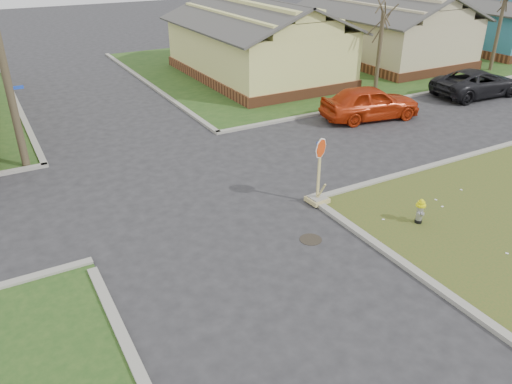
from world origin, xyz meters
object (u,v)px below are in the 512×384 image
red_sedan (370,102)px  dark_pickup (477,83)px  fire_hydrant (420,210)px  stop_sign (318,189)px

red_sedan → dark_pickup: 7.62m
fire_hydrant → dark_pickup: 15.36m
dark_pickup → fire_hydrant: bearing=126.7°
stop_sign → dark_pickup: (14.71, 5.87, 0.18)m
stop_sign → red_sedan: bearing=35.0°
fire_hydrant → dark_pickup: dark_pickup is taller
stop_sign → dark_pickup: 15.84m
fire_hydrant → red_sedan: 9.80m
stop_sign → dark_pickup: bearing=17.9°
fire_hydrant → stop_sign: size_ratio=0.36×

